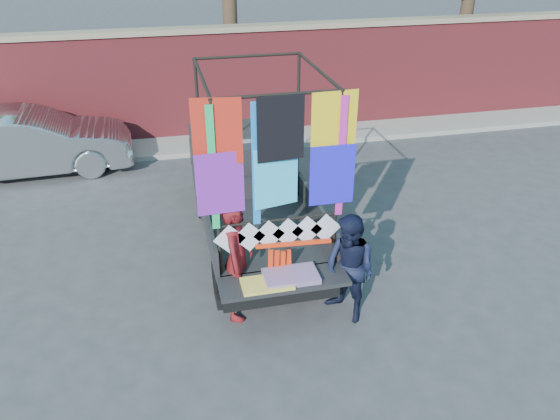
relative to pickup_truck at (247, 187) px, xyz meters
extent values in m
plane|color=#38383A|center=(-0.35, -2.35, -0.78)|extent=(90.00, 90.00, 0.00)
cube|color=maroon|center=(-0.35, 4.65, 0.47)|extent=(30.00, 0.35, 2.50)
cube|color=gray|center=(-0.35, 4.65, 1.77)|extent=(30.00, 0.45, 0.12)
cube|color=gray|center=(-0.35, 3.95, -0.72)|extent=(30.00, 1.20, 0.12)
cylinder|color=#38281C|center=(0.65, 5.85, 1.95)|extent=(0.36, 0.36, 5.46)
cylinder|color=#38281C|center=(7.15, 5.85, 1.50)|extent=(0.36, 0.36, 4.55)
cylinder|color=black|center=(-0.72, 0.55, -0.47)|extent=(0.20, 0.61, 0.61)
cylinder|color=black|center=(-0.72, -1.95, -0.47)|extent=(0.20, 0.61, 0.61)
cylinder|color=black|center=(0.72, 0.55, -0.47)|extent=(0.20, 0.61, 0.61)
cylinder|color=black|center=(0.72, -1.95, -0.47)|extent=(0.20, 0.61, 0.61)
cube|color=black|center=(0.00, -0.75, -0.32)|extent=(1.57, 3.88, 0.28)
cube|color=black|center=(0.00, -1.44, -0.06)|extent=(1.66, 2.13, 0.09)
cube|color=black|center=(-0.81, -1.44, 0.15)|extent=(0.06, 2.13, 0.42)
cube|color=black|center=(0.81, -1.44, 0.15)|extent=(0.06, 2.13, 0.42)
cube|color=black|center=(0.00, -0.39, 0.15)|extent=(1.66, 0.06, 0.42)
cube|color=black|center=(0.00, 0.50, 0.19)|extent=(1.66, 1.48, 1.15)
cube|color=#8C9EAD|center=(0.00, 0.09, 0.56)|extent=(1.48, 0.06, 0.51)
cube|color=#8C9EAD|center=(0.00, 1.20, 0.38)|extent=(1.48, 0.09, 0.65)
cube|color=black|center=(0.00, 1.52, -0.04)|extent=(1.62, 0.83, 0.51)
cube|color=black|center=(0.00, -2.73, -0.04)|extent=(1.66, 0.51, 0.06)
cube|color=black|center=(0.00, -2.52, -0.39)|extent=(1.71, 0.14, 0.17)
cylinder|color=black|center=(-0.76, -2.41, 1.14)|extent=(0.05, 0.05, 2.31)
cylinder|color=black|center=(-0.76, -0.47, 1.14)|extent=(0.05, 0.05, 2.31)
cylinder|color=black|center=(0.76, -2.41, 1.14)|extent=(0.05, 0.05, 2.31)
cylinder|color=black|center=(0.76, -0.47, 1.14)|extent=(0.05, 0.05, 2.31)
cylinder|color=black|center=(0.00, -2.41, 2.30)|extent=(1.57, 0.04, 0.04)
cylinder|color=black|center=(0.00, -0.47, 2.30)|extent=(1.57, 0.04, 0.04)
cylinder|color=black|center=(-0.76, -1.44, 2.30)|extent=(0.04, 1.99, 0.04)
cylinder|color=black|center=(0.76, -1.44, 2.30)|extent=(0.04, 1.99, 0.04)
cylinder|color=black|center=(0.00, -2.41, 0.68)|extent=(1.57, 0.04, 0.04)
cube|color=red|center=(-0.69, -2.43, 1.88)|extent=(0.57, 0.01, 0.79)
cube|color=black|center=(0.00, -2.46, 1.88)|extent=(0.57, 0.01, 0.79)
cube|color=yellow|center=(0.69, -2.43, 1.88)|extent=(0.57, 0.01, 0.79)
cube|color=purple|center=(-0.69, -2.46, 1.28)|extent=(0.57, 0.01, 0.79)
cube|color=#35CDFF|center=(0.00, -2.43, 1.28)|extent=(0.57, 0.01, 0.79)
cube|color=#1E1BF3|center=(0.69, -2.46, 1.28)|extent=(0.57, 0.01, 0.79)
cube|color=#16B45C|center=(-0.79, -2.45, 1.47)|extent=(0.09, 0.01, 1.57)
cube|color=#D523A8|center=(0.79, -2.45, 1.47)|extent=(0.09, 0.01, 1.57)
cube|color=blue|center=(-0.28, -2.45, 1.47)|extent=(0.09, 0.01, 1.57)
cube|color=silver|center=(-0.63, -2.44, 0.50)|extent=(0.42, 0.01, 0.42)
cube|color=silver|center=(-0.38, -2.44, 0.50)|extent=(0.42, 0.01, 0.42)
cube|color=silver|center=(-0.13, -2.44, 0.50)|extent=(0.42, 0.01, 0.42)
cube|color=silver|center=(0.13, -2.44, 0.50)|extent=(0.42, 0.01, 0.42)
cube|color=silver|center=(0.38, -2.44, 0.50)|extent=(0.42, 0.01, 0.42)
cube|color=silver|center=(0.63, -2.44, 0.50)|extent=(0.42, 0.01, 0.42)
cube|color=red|center=(0.09, -2.73, 0.03)|extent=(0.69, 0.42, 0.07)
cube|color=#E4CA48|center=(-0.23, -2.80, 0.01)|extent=(0.65, 0.37, 0.04)
imported|color=#ADB0B4|center=(-4.01, 3.28, -0.11)|extent=(4.14, 1.62, 1.34)
imported|color=maroon|center=(-0.53, -2.31, 0.09)|extent=(0.60, 0.74, 1.74)
imported|color=black|center=(0.89, -2.70, -0.01)|extent=(0.86, 0.93, 1.53)
cube|color=#FB320D|center=(0.18, -2.51, 0.36)|extent=(0.99, 0.12, 0.04)
cube|color=#FB320D|center=(-0.13, -2.53, 0.05)|extent=(0.06, 0.02, 0.57)
cube|color=#FB320D|center=(-0.05, -2.53, 0.03)|extent=(0.06, 0.02, 0.57)
cube|color=#FB320D|center=(0.04, -2.53, 0.01)|extent=(0.06, 0.02, 0.57)
cube|color=#FB320D|center=(0.12, -2.53, -0.01)|extent=(0.06, 0.02, 0.57)
camera|label=1|loc=(-1.32, -8.25, 4.08)|focal=35.00mm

